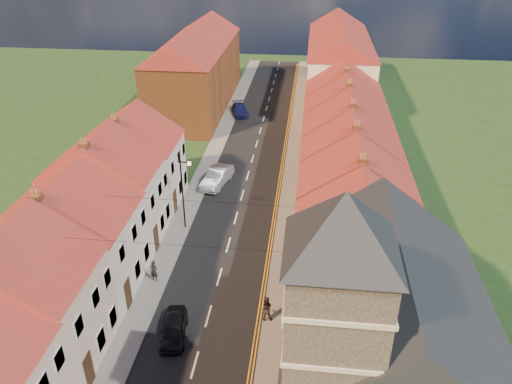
% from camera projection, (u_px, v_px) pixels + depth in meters
% --- Properties ---
extents(road, '(7.00, 90.00, 0.02)m').
position_uv_depth(road, '(248.00, 176.00, 49.37)').
color(road, black).
rests_on(road, ground).
extents(pavement_left, '(1.80, 90.00, 0.12)m').
position_uv_depth(pavement_left, '(204.00, 173.00, 49.77)').
color(pavement_left, slate).
rests_on(pavement_left, ground).
extents(pavement_right, '(1.80, 90.00, 0.12)m').
position_uv_depth(pavement_right, '(292.00, 177.00, 48.91)').
color(pavement_right, slate).
rests_on(pavement_right, ground).
extents(church, '(11.25, 14.25, 15.20)m').
position_uv_depth(church, '(378.00, 337.00, 22.40)').
color(church, '#3D322A').
rests_on(church, ground).
extents(cottage_r_tudor, '(8.30, 5.20, 9.00)m').
position_uv_depth(cottage_r_tudor, '(359.00, 244.00, 31.25)').
color(cottage_r_tudor, white).
rests_on(cottage_r_tudor, ground).
extents(cottage_r_white_near, '(8.30, 6.00, 9.00)m').
position_uv_depth(cottage_r_white_near, '(354.00, 201.00, 35.94)').
color(cottage_r_white_near, white).
rests_on(cottage_r_white_near, ground).
extents(cottage_r_cream_mid, '(8.30, 5.20, 9.00)m').
position_uv_depth(cottage_r_cream_mid, '(350.00, 169.00, 40.64)').
color(cottage_r_cream_mid, white).
rests_on(cottage_r_cream_mid, ground).
extents(cottage_r_pink, '(8.30, 6.00, 9.00)m').
position_uv_depth(cottage_r_pink, '(347.00, 143.00, 45.34)').
color(cottage_r_pink, '#FFDCC9').
rests_on(cottage_r_pink, ground).
extents(cottage_r_white_far, '(8.30, 5.20, 9.00)m').
position_uv_depth(cottage_r_white_far, '(345.00, 121.00, 50.04)').
color(cottage_r_white_far, silver).
rests_on(cottage_r_white_far, ground).
extents(cottage_r_cream_far, '(8.30, 6.00, 9.00)m').
position_uv_depth(cottage_r_cream_far, '(342.00, 104.00, 54.74)').
color(cottage_r_cream_far, white).
rests_on(cottage_r_cream_far, ground).
extents(cottage_l_cream, '(8.30, 6.30, 9.10)m').
position_uv_depth(cottage_l_cream, '(18.00, 297.00, 26.82)').
color(cottage_l_cream, '#FFDCC9').
rests_on(cottage_l_cream, ground).
extents(cottage_l_white, '(8.30, 6.90, 8.80)m').
position_uv_depth(cottage_l_white, '(71.00, 234.00, 32.46)').
color(cottage_l_white, silver).
rests_on(cottage_l_white, ground).
extents(cottage_l_brick_mid, '(8.30, 5.70, 9.10)m').
position_uv_depth(cottage_l_brick_mid, '(105.00, 187.00, 37.70)').
color(cottage_l_brick_mid, silver).
rests_on(cottage_l_brick_mid, ground).
extents(cottage_l_pink, '(8.30, 6.30, 8.80)m').
position_uv_depth(cottage_l_pink, '(131.00, 157.00, 42.82)').
color(cottage_l_pink, silver).
rests_on(cottage_l_pink, ground).
extents(block_right_far, '(8.30, 24.20, 10.50)m').
position_uv_depth(block_right_far, '(339.00, 62.00, 67.67)').
color(block_right_far, white).
rests_on(block_right_far, ground).
extents(block_left_far, '(8.30, 24.20, 10.50)m').
position_uv_depth(block_left_far, '(196.00, 67.00, 65.14)').
color(block_left_far, '#94542B').
rests_on(block_left_far, ground).
extents(lamppost, '(0.88, 0.15, 6.00)m').
position_uv_depth(lamppost, '(184.00, 190.00, 39.33)').
color(lamppost, black).
rests_on(lamppost, pavement_left).
extents(car_near, '(1.93, 3.82, 1.25)m').
position_uv_depth(car_near, '(174.00, 328.00, 30.15)').
color(car_near, black).
rests_on(car_near, ground).
extents(car_mid, '(2.68, 5.07, 1.59)m').
position_uv_depth(car_mid, '(217.00, 177.00, 47.39)').
color(car_mid, '#B3B7BB').
rests_on(car_mid, ground).
extents(car_far, '(2.98, 4.73, 1.28)m').
position_uv_depth(car_far, '(240.00, 110.00, 64.37)').
color(car_far, navy).
rests_on(car_far, ground).
extents(pedestrian_left, '(0.65, 0.50, 1.61)m').
position_uv_depth(pedestrian_left, '(154.00, 271.00, 34.57)').
color(pedestrian_left, black).
rests_on(pedestrian_left, pavement_left).
extents(pedestrian_right, '(0.90, 0.73, 1.74)m').
position_uv_depth(pedestrian_right, '(266.00, 308.00, 31.16)').
color(pedestrian_right, '#2B2322').
rests_on(pedestrian_right, pavement_right).
extents(pedestrian_right_b, '(0.92, 0.80, 1.62)m').
position_uv_depth(pedestrian_right_b, '(292.00, 268.00, 34.87)').
color(pedestrian_right_b, black).
rests_on(pedestrian_right_b, pavement_right).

